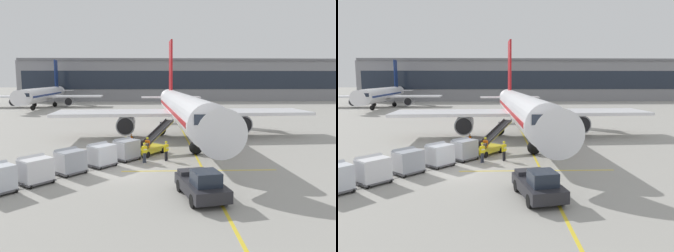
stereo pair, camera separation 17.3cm
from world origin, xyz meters
TOP-DOWN VIEW (x-y plane):
  - ground_plane at (0.00, 0.00)m, footprint 600.00×600.00m
  - parked_airplane at (5.76, 16.28)m, footprint 31.19×40.39m
  - belt_loader at (1.93, 6.56)m, footprint 4.13×5.01m
  - baggage_cart_lead at (-0.13, 4.15)m, footprint 2.52×2.58m
  - baggage_cart_second at (-1.92, 2.09)m, footprint 2.52×2.58m
  - baggage_cart_third at (-3.92, 0.04)m, footprint 2.52×2.58m
  - baggage_cart_fourth at (-5.63, -2.28)m, footprint 2.52×2.58m
  - pushback_tug at (5.13, -5.37)m, footprint 2.94×4.73m
  - ground_crew_by_loader at (-0.33, 6.03)m, footprint 0.28×0.57m
  - ground_crew_by_carts at (3.33, 3.78)m, footprint 0.43×0.46m
  - ground_crew_marshaller at (1.67, 5.77)m, footprint 0.48×0.42m
  - ground_crew_wingwalker at (1.47, 3.17)m, footprint 0.46×0.43m
  - safety_cone_engine_keepout at (-0.48, 14.93)m, footprint 0.54×0.54m
  - apron_guidance_line_lead_in at (6.12, 15.53)m, footprint 0.20×110.00m
  - apron_guidance_line_stop_bar at (5.79, 0.56)m, footprint 12.00×0.20m
  - terminal_building at (12.87, 93.20)m, footprint 110.31×18.93m
  - distant_airplane at (-26.66, 62.48)m, footprint 30.32×39.21m

SIDE VIEW (x-z plane):
  - ground_plane at x=0.00m, z-range 0.00..0.00m
  - apron_guidance_line_lead_in at x=6.12m, z-range 0.00..0.01m
  - apron_guidance_line_stop_bar at x=5.79m, z-range 0.00..0.01m
  - safety_cone_engine_keepout at x=-0.48m, z-range -0.01..0.61m
  - pushback_tug at x=5.13m, z-range -0.09..1.74m
  - belt_loader at x=1.93m, z-range -0.65..2.39m
  - ground_crew_by_loader at x=-0.33m, z-range 0.13..1.87m
  - ground_crew_by_carts at x=3.33m, z-range 0.13..1.87m
  - ground_crew_marshaller at x=1.67m, z-range 0.13..1.87m
  - ground_crew_wingwalker at x=1.47m, z-range 0.13..1.87m
  - baggage_cart_lead at x=-0.13m, z-range 0.04..1.96m
  - baggage_cart_second at x=-1.92m, z-range 0.04..1.96m
  - baggage_cart_third at x=-3.92m, z-range 0.04..1.96m
  - baggage_cart_fourth at x=-5.63m, z-range 0.04..1.96m
  - distant_airplane at x=-26.66m, z-range -3.30..9.70m
  - parked_airplane at x=5.76m, z-range -3.35..10.19m
  - terminal_building at x=12.87m, z-range -0.05..13.89m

